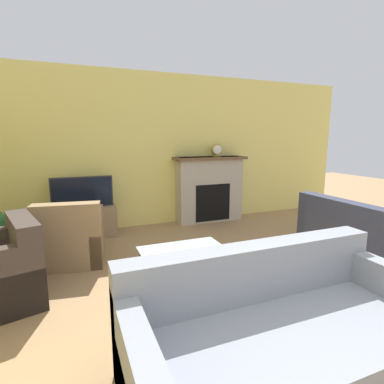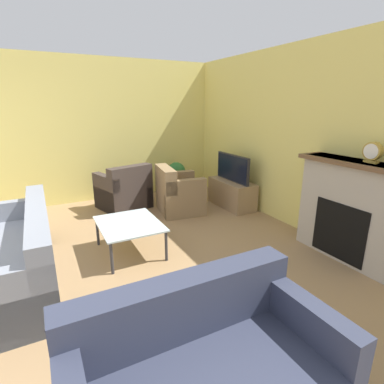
{
  "view_description": "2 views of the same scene",
  "coord_description": "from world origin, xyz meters",
  "views": [
    {
      "loc": [
        -1.25,
        -0.38,
        1.57
      ],
      "look_at": [
        0.15,
        3.07,
        0.9
      ],
      "focal_mm": 28.0,
      "sensor_mm": 36.0,
      "label": 1
    },
    {
      "loc": [
        3.29,
        1.43,
        1.86
      ],
      "look_at": [
        0.01,
        3.13,
        0.77
      ],
      "focal_mm": 28.0,
      "sensor_mm": 36.0,
      "label": 2
    }
  ],
  "objects": [
    {
      "name": "coffee_table",
      "position": [
        -0.21,
        2.35,
        0.37
      ],
      "size": [
        0.9,
        0.74,
        0.41
      ],
      "color": "#333338",
      "rests_on": "ground_plane"
    },
    {
      "name": "mantel_clock",
      "position": [
        1.3,
        4.7,
        1.35
      ],
      "size": [
        0.2,
        0.07,
        0.23
      ],
      "color": "#B79338",
      "rests_on": "fireplace"
    },
    {
      "name": "couch_sectional",
      "position": [
        -0.07,
        1.02,
        0.29
      ],
      "size": [
        2.02,
        0.95,
        0.82
      ],
      "color": "gray",
      "rests_on": "ground_plane"
    },
    {
      "name": "fireplace",
      "position": [
        1.16,
        4.69,
        0.64
      ],
      "size": [
        1.38,
        0.39,
        1.23
      ],
      "color": "#B2A899",
      "rests_on": "ground_plane"
    },
    {
      "name": "couch_loveseat",
      "position": [
        2.1,
        2.13,
        0.29
      ],
      "size": [
        0.87,
        1.56,
        0.82
      ],
      "rotation": [
        0.0,
        0.0,
        1.57
      ],
      "color": "#33384C",
      "rests_on": "ground_plane"
    },
    {
      "name": "wall_back",
      "position": [
        0.0,
        4.89,
        1.35
      ],
      "size": [
        8.43,
        0.06,
        2.7
      ],
      "color": "#EADB72",
      "rests_on": "ground_plane"
    },
    {
      "name": "armchair_accent",
      "position": [
        -1.31,
        3.55,
        0.31
      ],
      "size": [
        0.86,
        0.82,
        0.82
      ],
      "rotation": [
        0.0,
        0.0,
        2.99
      ],
      "color": "#8C704C",
      "rests_on": "ground_plane"
    },
    {
      "name": "tv_stand",
      "position": [
        -1.12,
        4.56,
        0.25
      ],
      "size": [
        0.99,
        0.44,
        0.49
      ],
      "color": "#997A56",
      "rests_on": "ground_plane"
    },
    {
      "name": "tv",
      "position": [
        -1.12,
        4.56,
        0.74
      ],
      "size": [
        0.93,
        0.06,
        0.49
      ],
      "color": "#232328",
      "rests_on": "tv_stand"
    }
  ]
}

